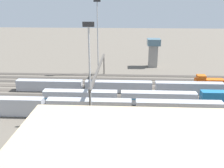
# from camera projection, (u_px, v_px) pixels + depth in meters

# --- Properties ---
(ground_plane) EXTENTS (400.00, 400.00, 0.00)m
(ground_plane) POSITION_uv_depth(u_px,v_px,m) (91.00, 91.00, 89.74)
(ground_plane) COLOR #60594F
(track_bed_0) EXTENTS (140.00, 2.80, 0.12)m
(track_bed_0) POSITION_uv_depth(u_px,v_px,m) (98.00, 75.00, 108.65)
(track_bed_0) COLOR #3D3833
(track_bed_0) RESTS_ON ground_plane
(track_bed_1) EXTENTS (140.00, 2.80, 0.12)m
(track_bed_1) POSITION_uv_depth(u_px,v_px,m) (96.00, 79.00, 103.91)
(track_bed_1) COLOR #3D3833
(track_bed_1) RESTS_ON ground_plane
(track_bed_2) EXTENTS (140.00, 2.80, 0.12)m
(track_bed_2) POSITION_uv_depth(u_px,v_px,m) (95.00, 82.00, 99.18)
(track_bed_2) COLOR #3D3833
(track_bed_2) RESTS_ON ground_plane
(track_bed_3) EXTENTS (140.00, 2.80, 0.12)m
(track_bed_3) POSITION_uv_depth(u_px,v_px,m) (93.00, 87.00, 94.45)
(track_bed_3) COLOR #4C443D
(track_bed_3) RESTS_ON ground_plane
(track_bed_4) EXTENTS (140.00, 2.80, 0.12)m
(track_bed_4) POSITION_uv_depth(u_px,v_px,m) (91.00, 91.00, 89.72)
(track_bed_4) COLOR #4C443D
(track_bed_4) RESTS_ON ground_plane
(track_bed_5) EXTENTS (140.00, 2.80, 0.12)m
(track_bed_5) POSITION_uv_depth(u_px,v_px,m) (90.00, 97.00, 84.99)
(track_bed_5) COLOR #3D3833
(track_bed_5) RESTS_ON ground_plane
(track_bed_6) EXTENTS (140.00, 2.80, 0.12)m
(track_bed_6) POSITION_uv_depth(u_px,v_px,m) (87.00, 102.00, 80.26)
(track_bed_6) COLOR #4C443D
(track_bed_6) RESTS_ON ground_plane
(track_bed_7) EXTENTS (140.00, 2.80, 0.12)m
(track_bed_7) POSITION_uv_depth(u_px,v_px,m) (85.00, 109.00, 75.53)
(track_bed_7) COLOR #3D3833
(track_bed_7) RESTS_ON ground_plane
(track_bed_8) EXTENTS (140.00, 2.80, 0.12)m
(track_bed_8) POSITION_uv_depth(u_px,v_px,m) (82.00, 116.00, 70.79)
(track_bed_8) COLOR #4C443D
(track_bed_8) RESTS_ON ground_plane
(train_on_track_4) EXTENTS (90.60, 3.00, 4.40)m
(train_on_track_4) POSITION_uv_depth(u_px,v_px,m) (149.00, 87.00, 88.07)
(train_on_track_4) COLOR maroon
(train_on_track_4) RESTS_ON ground_plane
(train_on_track_8) EXTENTS (119.80, 3.00, 5.00)m
(train_on_track_8) POSITION_uv_depth(u_px,v_px,m) (89.00, 108.00, 69.88)
(train_on_track_8) COLOR #A8AAB2
(train_on_track_8) RESTS_ON ground_plane
(train_on_track_3) EXTENTS (10.00, 3.00, 5.00)m
(train_on_track_3) POSITION_uv_depth(u_px,v_px,m) (208.00, 83.00, 91.72)
(train_on_track_3) COLOR #D85914
(train_on_track_3) RESTS_ON ground_plane
(train_on_track_6) EXTENTS (66.40, 3.06, 4.40)m
(train_on_track_6) POSITION_uv_depth(u_px,v_px,m) (151.00, 98.00, 78.62)
(train_on_track_6) COLOR #1E6B9E
(train_on_track_6) RESTS_ON ground_plane
(light_mast_0) EXTENTS (2.80, 0.70, 30.85)m
(light_mast_0) POSITION_uv_depth(u_px,v_px,m) (98.00, 28.00, 105.91)
(light_mast_0) COLOR #9EA0A5
(light_mast_0) RESTS_ON ground_plane
(light_mast_1) EXTENTS (2.80, 0.70, 25.83)m
(light_mast_1) POSITION_uv_depth(u_px,v_px,m) (89.00, 60.00, 63.36)
(light_mast_1) COLOR #9EA0A5
(light_mast_1) RESTS_ON ground_plane
(signal_gantry) EXTENTS (0.70, 45.00, 8.80)m
(signal_gantry) POSITION_uv_depth(u_px,v_px,m) (99.00, 70.00, 87.12)
(signal_gantry) COLOR #4C4742
(signal_gantry) RESTS_ON ground_plane
(maintenance_shed) EXTENTS (43.98, 21.77, 9.36)m
(maintenance_shed) POSITION_uv_depth(u_px,v_px,m) (143.00, 156.00, 45.22)
(maintenance_shed) COLOR tan
(maintenance_shed) RESTS_ON ground_plane
(control_tower) EXTENTS (6.00, 6.00, 13.22)m
(control_tower) POSITION_uv_depth(u_px,v_px,m) (153.00, 50.00, 120.01)
(control_tower) COLOR gray
(control_tower) RESTS_ON ground_plane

